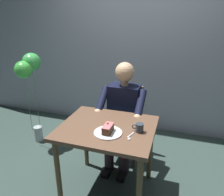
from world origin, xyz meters
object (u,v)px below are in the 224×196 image
at_px(dining_table, 107,136).
at_px(seated_person, 122,113).
at_px(chair, 126,118).
at_px(dessert_spoon, 130,137).
at_px(cake_slice, 108,129).
at_px(balloon_display, 29,74).
at_px(coffee_cup, 139,128).

relative_size(dining_table, seated_person, 0.71).
xyz_separation_m(chair, dessert_spoon, (-0.25, 0.83, 0.25)).
height_order(seated_person, cake_slice, seated_person).
bearing_deg(dining_table, dessert_spoon, 153.49).
relative_size(cake_slice, balloon_display, 0.11).
distance_m(cake_slice, dessert_spoon, 0.21).
bearing_deg(chair, cake_slice, 93.21).
bearing_deg(dessert_spoon, coffee_cup, -115.95).
height_order(dining_table, balloon_display, balloon_display).
distance_m(coffee_cup, balloon_display, 1.69).
xyz_separation_m(seated_person, balloon_display, (1.27, -0.04, 0.35)).
bearing_deg(chair, balloon_display, 5.96).
height_order(dining_table, dessert_spoon, dessert_spoon).
bearing_deg(chair, seated_person, 90.00).
relative_size(seated_person, cake_slice, 8.79).
height_order(dining_table, chair, chair).
distance_m(dining_table, chair, 0.72).
bearing_deg(chair, dessert_spoon, 106.60).
relative_size(cake_slice, dessert_spoon, 0.99).
xyz_separation_m(dining_table, cake_slice, (-0.05, 0.11, 0.15)).
bearing_deg(dining_table, cake_slice, 111.99).
xyz_separation_m(chair, balloon_display, (1.27, 0.13, 0.50)).
distance_m(seated_person, dessert_spoon, 0.71).
bearing_deg(balloon_display, seated_person, 178.21).
distance_m(dessert_spoon, balloon_display, 1.69).
relative_size(seated_person, balloon_display, 0.97).
distance_m(seated_person, coffee_cup, 0.63).
bearing_deg(cake_slice, chair, -86.79).
height_order(cake_slice, dessert_spoon, cake_slice).
height_order(coffee_cup, balloon_display, balloon_display).
xyz_separation_m(coffee_cup, dessert_spoon, (0.06, 0.12, -0.04)).
height_order(chair, coffee_cup, chair).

